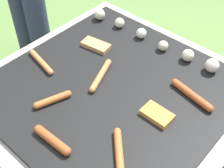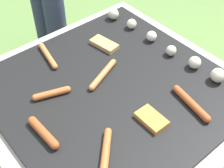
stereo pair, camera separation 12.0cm
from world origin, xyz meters
name	(u,v)px [view 2 (the right image)]	position (x,y,z in m)	size (l,w,h in m)	color
ground_plane	(112,149)	(0.00, 0.00, 0.00)	(14.00, 14.00, 0.00)	#608442
grill	(112,122)	(0.00, 0.00, 0.21)	(0.98, 0.98, 0.43)	#B2AA9E
sausage_front_left	(48,56)	(-0.32, -0.09, 0.44)	(0.18, 0.05, 0.02)	#C6753D
sausage_front_right	(191,103)	(0.26, 0.16, 0.44)	(0.20, 0.06, 0.03)	#A34C23
sausage_mid_right	(103,74)	(-0.07, 0.01, 0.44)	(0.09, 0.19, 0.02)	#C6753D
sausage_front_center	(105,155)	(0.23, -0.22, 0.44)	(0.15, 0.15, 0.03)	#B7602D
sausage_back_center	(43,133)	(0.03, -0.32, 0.44)	(0.17, 0.04, 0.03)	#A34C23
sausage_back_right	(52,93)	(-0.11, -0.20, 0.44)	(0.07, 0.14, 0.03)	#B7602D
bread_slice_center	(104,44)	(-0.23, 0.14, 0.44)	(0.14, 0.08, 0.02)	tan
bread_slice_right	(151,120)	(0.22, 0.00, 0.44)	(0.11, 0.07, 0.02)	#D18438
mushroom_row	(173,50)	(0.01, 0.33, 0.45)	(0.79, 0.08, 0.06)	beige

